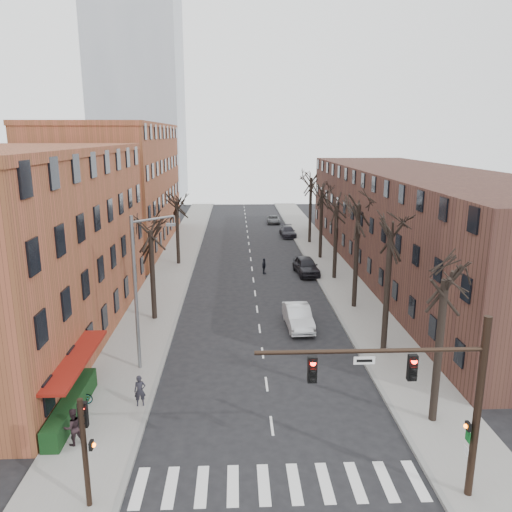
{
  "coord_description": "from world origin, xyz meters",
  "views": [
    {
      "loc": [
        -1.59,
        -16.68,
        13.23
      ],
      "look_at": [
        -0.04,
        21.09,
        4.0
      ],
      "focal_mm": 35.0,
      "sensor_mm": 36.0,
      "label": 1
    }
  ],
  "objects": [
    {
      "name": "office_tower",
      "position": [
        -22.0,
        95.0,
        30.0
      ],
      "size": [
        18.0,
        18.0,
        60.0
      ],
      "primitive_type": "cube",
      "color": "#B2B7BF",
      "rests_on": "ground"
    },
    {
      "name": "parked_car_mid",
      "position": [
        5.3,
        48.21,
        0.67
      ],
      "size": [
        2.04,
        4.69,
        1.34
      ],
      "primitive_type": "imported",
      "rotation": [
        0.0,
        0.0,
        0.04
      ],
      "color": "black",
      "rests_on": "ground"
    },
    {
      "name": "signal_pole_left",
      "position": [
        -6.99,
        -0.95,
        2.61
      ],
      "size": [
        0.47,
        0.44,
        4.4
      ],
      "color": "black",
      "rests_on": "ground"
    },
    {
      "name": "pedestrian_a",
      "position": [
        -6.4,
        5.84,
        0.93
      ],
      "size": [
        0.63,
        0.47,
        1.57
      ],
      "primitive_type": "imported",
      "rotation": [
        0.0,
        0.0,
        0.19
      ],
      "color": "black",
      "rests_on": "sidewalk_left"
    },
    {
      "name": "tree_right_e",
      "position": [
        7.6,
        36.0,
        0.0
      ],
      "size": [
        5.2,
        5.2,
        10.8
      ],
      "primitive_type": null,
      "color": "black",
      "rests_on": "ground"
    },
    {
      "name": "tree_left_b",
      "position": [
        -7.6,
        34.0,
        0.0
      ],
      "size": [
        5.2,
        5.2,
        9.5
      ],
      "primitive_type": null,
      "color": "black",
      "rests_on": "ground"
    },
    {
      "name": "tree_right_d",
      "position": [
        7.6,
        28.0,
        0.0
      ],
      "size": [
        5.2,
        5.2,
        10.0
      ],
      "primitive_type": null,
      "color": "black",
      "rests_on": "ground"
    },
    {
      "name": "hedge",
      "position": [
        -9.5,
        5.0,
        0.65
      ],
      "size": [
        0.8,
        6.0,
        1.0
      ],
      "primitive_type": "cube",
      "color": "#123415",
      "rests_on": "sidewalk_left"
    },
    {
      "name": "parked_car_far",
      "position": [
        4.18,
        58.55,
        0.57
      ],
      "size": [
        2.0,
        4.18,
        1.15
      ],
      "primitive_type": "imported",
      "rotation": [
        0.0,
        0.0,
        -0.02
      ],
      "color": "#54565B",
      "rests_on": "ground"
    },
    {
      "name": "streetlight",
      "position": [
        -7.03,
        10.0,
        5.01
      ],
      "size": [
        2.45,
        0.22,
        9.03
      ],
      "color": "slate",
      "rests_on": "ground"
    },
    {
      "name": "silver_sedan",
      "position": [
        2.72,
        16.17,
        0.78
      ],
      "size": [
        1.89,
        4.81,
        1.56
      ],
      "primitive_type": "imported",
      "rotation": [
        0.0,
        0.0,
        0.05
      ],
      "color": "silver",
      "rests_on": "ground"
    },
    {
      "name": "building_right",
      "position": [
        16.0,
        30.0,
        5.0
      ],
      "size": [
        12.0,
        50.0,
        10.0
      ],
      "primitive_type": "cube",
      "color": "#482A21",
      "rests_on": "ground"
    },
    {
      "name": "building_left_near",
      "position": [
        -16.0,
        15.0,
        6.0
      ],
      "size": [
        12.0,
        26.0,
        12.0
      ],
      "primitive_type": "cube",
      "color": "brown",
      "rests_on": "ground"
    },
    {
      "name": "tree_right_b",
      "position": [
        7.6,
        12.0,
        0.0
      ],
      "size": [
        5.2,
        5.2,
        10.8
      ],
      "primitive_type": null,
      "color": "black",
      "rests_on": "ground"
    },
    {
      "name": "bicycle",
      "position": [
        -9.6,
        6.06,
        0.57
      ],
      "size": [
        1.61,
        0.63,
        0.83
      ],
      "primitive_type": "imported",
      "rotation": [
        0.0,
        0.0,
        1.62
      ],
      "color": "gray",
      "rests_on": "sidewalk_left"
    },
    {
      "name": "sidewalk_right",
      "position": [
        8.0,
        35.0,
        0.07
      ],
      "size": [
        4.0,
        90.0,
        0.15
      ],
      "primitive_type": "cube",
      "color": "gray",
      "rests_on": "ground"
    },
    {
      "name": "building_left_far",
      "position": [
        -16.0,
        44.0,
        7.0
      ],
      "size": [
        12.0,
        28.0,
        14.0
      ],
      "primitive_type": "cube",
      "color": "brown",
      "rests_on": "ground"
    },
    {
      "name": "pedestrian_crossing",
      "position": [
        1.11,
        30.08,
        0.78
      ],
      "size": [
        0.7,
        0.99,
        1.56
      ],
      "primitive_type": "imported",
      "rotation": [
        0.0,
        0.0,
        1.18
      ],
      "color": "black",
      "rests_on": "ground"
    },
    {
      "name": "tree_right_c",
      "position": [
        7.6,
        20.0,
        0.0
      ],
      "size": [
        5.2,
        5.2,
        11.6
      ],
      "primitive_type": null,
      "color": "black",
      "rests_on": "ground"
    },
    {
      "name": "ground",
      "position": [
        0.0,
        0.0,
        0.0
      ],
      "size": [
        160.0,
        160.0,
        0.0
      ],
      "primitive_type": "plane",
      "color": "black",
      "rests_on": "ground"
    },
    {
      "name": "pedestrian_b",
      "position": [
        -8.69,
        2.74,
        0.98
      ],
      "size": [
        1.02,
        0.98,
        1.66
      ],
      "primitive_type": "imported",
      "rotation": [
        0.0,
        0.0,
        3.75
      ],
      "color": "black",
      "rests_on": "sidewalk_left"
    },
    {
      "name": "tree_right_f",
      "position": [
        7.6,
        44.0,
        0.0
      ],
      "size": [
        5.2,
        5.2,
        11.6
      ],
      "primitive_type": null,
      "color": "black",
      "rests_on": "ground"
    },
    {
      "name": "tree_left_a",
      "position": [
        -7.6,
        18.0,
        0.0
      ],
      "size": [
        5.2,
        5.2,
        9.5
      ],
      "primitive_type": null,
      "color": "black",
      "rests_on": "ground"
    },
    {
      "name": "parked_car_near",
      "position": [
        5.19,
        29.83,
        0.84
      ],
      "size": [
        2.44,
        5.09,
        1.68
      ],
      "primitive_type": "imported",
      "rotation": [
        0.0,
        0.0,
        0.09
      ],
      "color": "black",
      "rests_on": "ground"
    },
    {
      "name": "awning_left",
      "position": [
        -9.4,
        6.0,
        0.0
      ],
      "size": [
        1.2,
        7.0,
        0.15
      ],
      "primitive_type": "cube",
      "color": "maroon",
      "rests_on": "ground"
    },
    {
      "name": "tree_right_a",
      "position": [
        7.6,
        4.0,
        0.0
      ],
      "size": [
        5.2,
        5.2,
        10.0
      ],
      "primitive_type": null,
      "color": "black",
      "rests_on": "ground"
    },
    {
      "name": "signal_mast_arm",
      "position": [
        5.45,
        -1.0,
        4.4
      ],
      "size": [
        8.14,
        0.3,
        7.2
      ],
      "color": "black",
      "rests_on": "ground"
    },
    {
      "name": "sidewalk_left",
      "position": [
        -8.0,
        35.0,
        0.07
      ],
      "size": [
        4.0,
        90.0,
        0.15
      ],
      "primitive_type": "cube",
      "color": "gray",
      "rests_on": "ground"
    }
  ]
}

